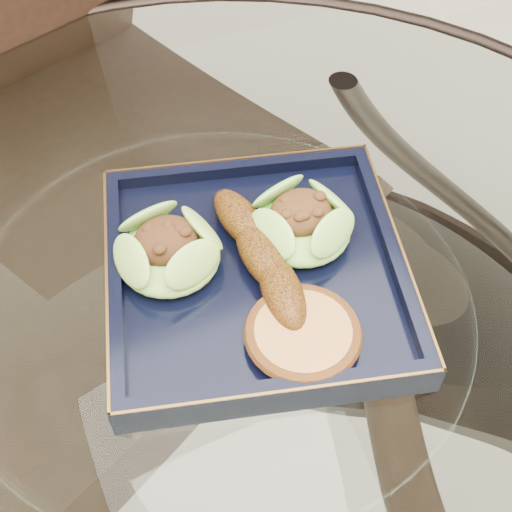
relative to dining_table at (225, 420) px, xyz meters
name	(u,v)px	position (x,y,z in m)	size (l,w,h in m)	color
dining_table	(225,420)	(0.00, 0.00, 0.00)	(1.13, 1.13, 0.77)	white
dining_chair	(91,219)	(-0.04, 0.41, -0.08)	(0.51, 0.51, 0.93)	black
navy_plate	(256,276)	(0.06, 0.04, 0.17)	(0.27, 0.27, 0.02)	black
lettuce_wrap_left	(168,252)	(-0.01, 0.08, 0.20)	(0.09, 0.09, 0.03)	#5E8E29
lettuce_wrap_right	(301,224)	(0.11, 0.06, 0.20)	(0.09, 0.09, 0.03)	#5CA42F
roasted_plantain	(261,254)	(0.06, 0.04, 0.20)	(0.17, 0.04, 0.03)	#68370B
crumb_patty	(303,335)	(0.06, -0.04, 0.19)	(0.09, 0.09, 0.02)	#C58B41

